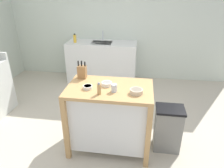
# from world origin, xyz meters

# --- Properties ---
(ground_plane) EXTENTS (6.11, 6.11, 0.00)m
(ground_plane) POSITION_xyz_m (0.00, 0.00, 0.00)
(ground_plane) COLOR #BCB29E
(ground_plane) RESTS_ON ground
(wall_back) EXTENTS (5.11, 0.10, 2.60)m
(wall_back) POSITION_xyz_m (0.00, 2.44, 1.30)
(wall_back) COLOR silver
(wall_back) RESTS_ON ground
(kitchen_island) EXTENTS (1.05, 0.66, 0.91)m
(kitchen_island) POSITION_xyz_m (0.17, -0.09, 0.51)
(kitchen_island) COLOR tan
(kitchen_island) RESTS_ON ground
(knife_block) EXTENTS (0.11, 0.09, 0.24)m
(knife_block) POSITION_xyz_m (-0.24, 0.14, 1.00)
(knife_block) COLOR #9E7042
(knife_block) RESTS_ON kitchen_island
(bowl_ceramic_wide) EXTENTS (0.15, 0.15, 0.05)m
(bowl_ceramic_wide) POSITION_xyz_m (0.50, -0.20, 0.93)
(bowl_ceramic_wide) COLOR beige
(bowl_ceramic_wide) RESTS_ON kitchen_island
(bowl_ceramic_small) EXTENTS (0.11, 0.11, 0.04)m
(bowl_ceramic_small) POSITION_xyz_m (-0.09, -0.17, 0.93)
(bowl_ceramic_small) COLOR silver
(bowl_ceramic_small) RESTS_ON kitchen_island
(bowl_stoneware_deep) EXTENTS (0.13, 0.13, 0.05)m
(bowl_stoneware_deep) POSITION_xyz_m (0.13, -0.05, 0.93)
(bowl_stoneware_deep) COLOR silver
(bowl_stoneware_deep) RESTS_ON kitchen_island
(drinking_cup) EXTENTS (0.07, 0.07, 0.09)m
(drinking_cup) POSITION_xyz_m (0.24, -0.20, 0.95)
(drinking_cup) COLOR silver
(drinking_cup) RESTS_ON kitchen_island
(pepper_grinder) EXTENTS (0.04, 0.04, 0.15)m
(pepper_grinder) POSITION_xyz_m (0.08, -0.28, 0.98)
(pepper_grinder) COLOR tan
(pepper_grinder) RESTS_ON kitchen_island
(trash_bin) EXTENTS (0.36, 0.28, 0.63)m
(trash_bin) POSITION_xyz_m (0.93, -0.02, 0.32)
(trash_bin) COLOR slate
(trash_bin) RESTS_ON ground
(sink_counter) EXTENTS (1.52, 0.60, 0.90)m
(sink_counter) POSITION_xyz_m (-0.35, 2.09, 0.45)
(sink_counter) COLOR silver
(sink_counter) RESTS_ON ground
(sink_faucet) EXTENTS (0.02, 0.02, 0.22)m
(sink_faucet) POSITION_xyz_m (-0.35, 2.23, 1.01)
(sink_faucet) COLOR #B7BCC1
(sink_faucet) RESTS_ON sink_counter
(bottle_spray_cleaner) EXTENTS (0.06, 0.06, 0.19)m
(bottle_spray_cleaner) POSITION_xyz_m (-0.92, 1.99, 0.99)
(bottle_spray_cleaner) COLOR yellow
(bottle_spray_cleaner) RESTS_ON sink_counter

